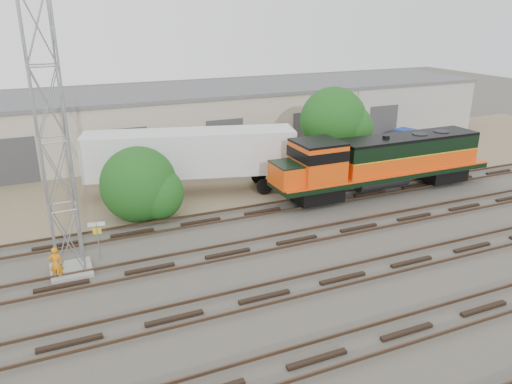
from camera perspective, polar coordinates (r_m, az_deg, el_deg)
name	(u,v)px	position (r m, az deg, el deg)	size (l,w,h in m)	color
ground	(311,253)	(26.09, 6.25, -6.90)	(140.00, 140.00, 0.00)	#47423A
dirt_strip	(215,172)	(38.82, -4.76, 2.30)	(80.00, 16.00, 0.02)	#726047
tracks	(343,278)	(23.83, 9.87, -9.66)	(80.00, 20.40, 0.28)	black
warehouse	(185,119)	(45.56, -8.14, 8.25)	(58.40, 10.40, 5.30)	#BBAE9C
locomotive	(380,162)	(34.52, 14.03, 3.39)	(16.16, 2.83, 3.88)	black
signal_tower	(54,145)	(23.53, -22.11, 4.96)	(1.89, 1.89, 12.78)	gray
sign_post	(97,233)	(25.96, -17.68, -4.48)	(0.82, 0.17, 2.02)	gray
worker	(56,264)	(24.84, -21.86, -7.62)	(0.61, 0.40, 1.68)	orange
semi_trailer	(196,154)	(33.83, -6.90, 4.30)	(14.16, 6.14, 4.28)	silver
dumpster_blue	(405,137)	(48.51, 16.62, 6.03)	(1.60, 1.50, 1.50)	#16359C
dumpster_red	(410,138)	(48.69, 17.22, 5.96)	(1.50, 1.40, 1.40)	maroon
tree_mid	(143,187)	(30.46, -12.74, 0.60)	(4.80, 4.57, 4.57)	#382619
tree_east	(337,122)	(37.67, 9.28, 7.89)	(5.14, 4.89, 6.61)	#382619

